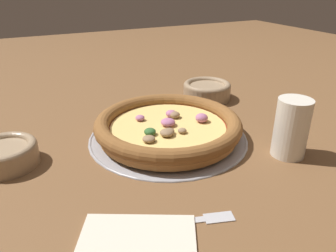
{
  "coord_description": "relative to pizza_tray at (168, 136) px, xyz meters",
  "views": [
    {
      "loc": [
        0.29,
        0.59,
        0.34
      ],
      "look_at": [
        0.0,
        0.0,
        0.03
      ],
      "focal_mm": 35.0,
      "sensor_mm": 36.0,
      "label": 1
    }
  ],
  "objects": [
    {
      "name": "ground_plane",
      "position": [
        0.0,
        0.0,
        -0.0
      ],
      "size": [
        3.0,
        3.0,
        0.0
      ],
      "primitive_type": "plane",
      "color": "brown"
    },
    {
      "name": "pizza_tray",
      "position": [
        0.0,
        0.0,
        0.0
      ],
      "size": [
        0.35,
        0.35,
        0.01
      ],
      "color": "#9E9EA3",
      "rests_on": "ground_plane"
    },
    {
      "name": "pizza",
      "position": [
        -0.0,
        0.0,
        0.03
      ],
      "size": [
        0.32,
        0.32,
        0.04
      ],
      "color": "#BC7F42",
      "rests_on": "pizza_tray"
    },
    {
      "name": "bowl_near",
      "position": [
        -0.21,
        -0.18,
        0.02
      ],
      "size": [
        0.14,
        0.14,
        0.05
      ],
      "color": "#9E8466",
      "rests_on": "ground_plane"
    },
    {
      "name": "bowl_far",
      "position": [
        0.33,
        -0.03,
        0.02
      ],
      "size": [
        0.12,
        0.12,
        0.05
      ],
      "color": "#9E8466",
      "rests_on": "ground_plane"
    },
    {
      "name": "drinking_cup",
      "position": [
        -0.18,
        0.17,
        0.06
      ],
      "size": [
        0.07,
        0.07,
        0.12
      ],
      "color": "silver",
      "rests_on": "ground_plane"
    },
    {
      "name": "napkin",
      "position": [
        0.18,
        0.27,
        0.0
      ],
      "size": [
        0.19,
        0.17,
        0.01
      ],
      "rotation": [
        0.0,
        0.0,
        -0.47
      ],
      "color": "beige",
      "rests_on": "ground_plane"
    },
    {
      "name": "fork",
      "position": [
        0.1,
        0.26,
        -0.0
      ],
      "size": [
        0.17,
        0.06,
        0.0
      ],
      "rotation": [
        0.0,
        0.0,
        9.13
      ],
      "color": "#B7B7BC",
      "rests_on": "ground_plane"
    }
  ]
}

